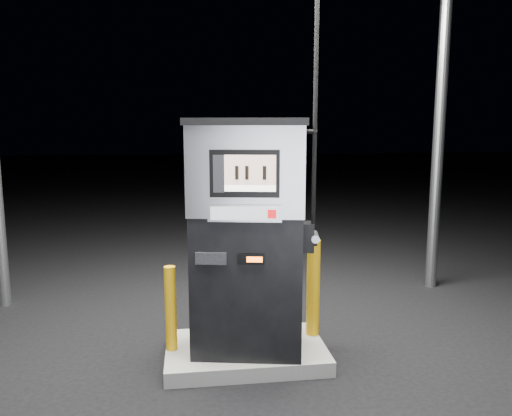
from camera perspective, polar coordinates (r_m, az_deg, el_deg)
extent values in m
plane|color=black|center=(5.31, -1.19, -16.87)|extent=(80.00, 80.00, 0.00)
cube|color=slate|center=(5.28, -1.19, -16.14)|extent=(1.60, 1.00, 0.15)
cylinder|color=gray|center=(7.61, 20.18, 8.00)|extent=(0.16, 0.16, 4.50)
cube|color=black|center=(4.90, -0.97, -8.56)|extent=(1.14, 0.79, 1.38)
cube|color=silver|center=(4.69, -1.00, 4.36)|extent=(1.17, 0.82, 0.83)
cube|color=black|center=(4.67, -1.02, 9.81)|extent=(1.22, 0.87, 0.07)
cube|color=black|center=(4.37, -1.32, 3.93)|extent=(0.61, 0.15, 0.42)
cube|color=tan|center=(4.35, -0.69, 4.34)|extent=(0.44, 0.09, 0.26)
cube|color=white|center=(4.36, -0.68, 2.25)|extent=(0.44, 0.09, 0.06)
cube|color=silver|center=(4.42, -1.30, -0.62)|extent=(0.65, 0.16, 0.15)
cube|color=#AFB2B7|center=(4.40, -1.32, -0.66)|extent=(0.59, 0.12, 0.12)
cube|color=red|center=(4.39, 1.83, -0.69)|extent=(0.08, 0.02, 0.08)
cube|color=black|center=(4.51, -0.58, -5.86)|extent=(0.24, 0.07, 0.10)
cube|color=#E14B0B|center=(4.49, -0.17, -5.91)|extent=(0.14, 0.03, 0.05)
cube|color=black|center=(4.54, -5.18, -5.77)|extent=(0.29, 0.08, 0.11)
cube|color=black|center=(4.78, 5.95, -3.28)|extent=(0.15, 0.22, 0.27)
cylinder|color=gray|center=(4.78, 6.75, -3.29)|extent=(0.12, 0.25, 0.08)
cylinder|color=black|center=(4.68, 6.95, 19.08)|extent=(0.05, 0.05, 3.41)
cylinder|color=#ECA70D|center=(5.07, -9.73, -11.24)|extent=(0.15, 0.15, 0.85)
cylinder|color=#ECA70D|center=(5.35, 6.55, -9.03)|extent=(0.17, 0.17, 1.03)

